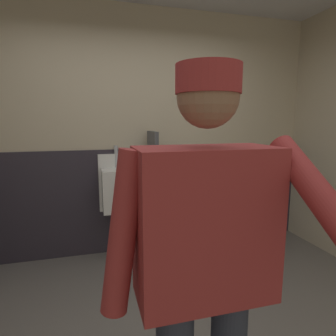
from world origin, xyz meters
name	(u,v)px	position (x,y,z in m)	size (l,w,h in m)	color
wall_back	(129,133)	(0.00, 1.71, 1.37)	(4.94, 0.12, 2.74)	beige
wainscot_band_back	(132,200)	(0.00, 1.64, 0.60)	(4.34, 0.03, 1.19)	#2D2833
urinal_left	(118,189)	(-0.16, 1.49, 0.78)	(0.40, 0.34, 1.24)	white
urinal_middle	(183,185)	(0.59, 1.49, 0.78)	(0.40, 0.34, 1.24)	white
privacy_divider_panel	(153,173)	(0.21, 1.42, 0.95)	(0.04, 0.40, 0.90)	#4C4C51
person	(205,264)	(-0.06, -0.67, 1.00)	(0.71, 0.60, 1.69)	#2D3342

